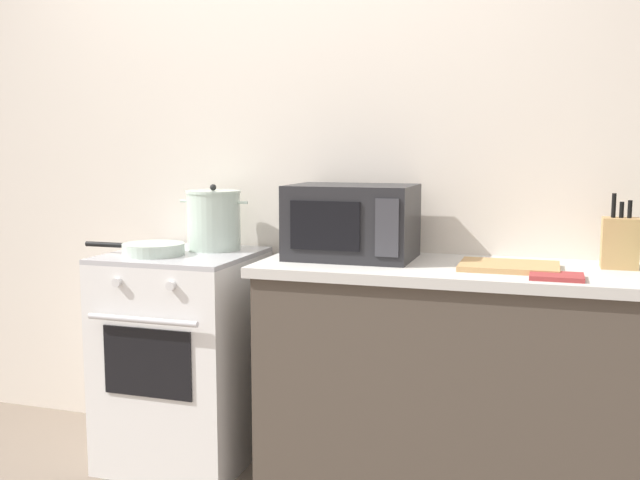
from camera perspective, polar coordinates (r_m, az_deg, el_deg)
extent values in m
cube|color=silver|center=(3.23, 2.43, 5.18)|extent=(4.40, 0.10, 2.50)
cube|color=#4C4238|center=(2.93, 12.10, -11.37)|extent=(1.64, 0.56, 0.88)
cube|color=beige|center=(2.82, 12.35, -2.46)|extent=(1.70, 0.60, 0.04)
cube|color=white|center=(3.26, -10.65, -9.20)|extent=(0.60, 0.60, 0.90)
cube|color=#B7B7BC|center=(3.16, -10.85, -1.18)|extent=(0.60, 0.60, 0.02)
cube|color=black|center=(2.99, -13.48, -9.41)|extent=(0.39, 0.01, 0.28)
cylinder|color=silver|center=(2.92, -13.85, -6.16)|extent=(0.48, 0.02, 0.02)
cylinder|color=silver|center=(2.97, -15.73, -3.23)|extent=(0.04, 0.02, 0.04)
cylinder|color=silver|center=(2.85, -11.69, -3.56)|extent=(0.04, 0.02, 0.04)
cylinder|color=silver|center=(3.22, -8.38, 1.45)|extent=(0.23, 0.23, 0.25)
cylinder|color=silver|center=(3.21, -8.42, 3.78)|extent=(0.24, 0.24, 0.01)
sphere|color=black|center=(3.21, -8.43, 4.13)|extent=(0.03, 0.03, 0.03)
cylinder|color=silver|center=(3.28, -10.57, 3.04)|extent=(0.05, 0.01, 0.01)
cylinder|color=silver|center=(3.16, -6.17, 2.96)|extent=(0.05, 0.01, 0.01)
cylinder|color=silver|center=(3.12, -13.00, -0.71)|extent=(0.26, 0.26, 0.05)
cylinder|color=black|center=(3.24, -16.50, -0.35)|extent=(0.20, 0.02, 0.02)
cube|color=#232326|center=(2.94, 2.56, 1.46)|extent=(0.50, 0.36, 0.30)
cube|color=black|center=(2.78, 0.37, 1.13)|extent=(0.28, 0.01, 0.19)
cube|color=#38383D|center=(2.72, 5.31, 0.96)|extent=(0.09, 0.01, 0.22)
cube|color=tan|center=(2.78, 14.70, -2.02)|extent=(0.36, 0.26, 0.02)
cube|color=tan|center=(2.92, 22.58, -0.23)|extent=(0.13, 0.10, 0.19)
cylinder|color=black|center=(2.90, 22.17, 2.54)|extent=(0.02, 0.02, 0.09)
cylinder|color=black|center=(2.91, 22.70, 2.21)|extent=(0.02, 0.02, 0.06)
cylinder|color=black|center=(2.91, 23.25, 2.25)|extent=(0.02, 0.02, 0.07)
cube|color=#993333|center=(2.62, 18.17, -2.75)|extent=(0.18, 0.14, 0.02)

